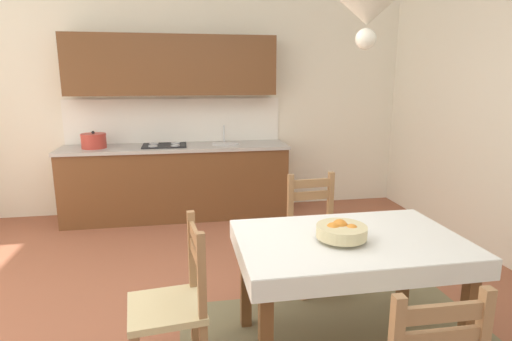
{
  "coord_description": "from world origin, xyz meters",
  "views": [
    {
      "loc": [
        -0.1,
        -2.61,
        1.7
      ],
      "look_at": [
        0.43,
        0.34,
        1.03
      ],
      "focal_mm": 29.18,
      "sensor_mm": 36.0,
      "label": 1
    }
  ],
  "objects": [
    {
      "name": "fruit_bowl",
      "position": [
        0.81,
        -0.41,
        0.81
      ],
      "size": [
        0.3,
        0.3,
        0.12
      ],
      "color": "beige",
      "rests_on": "dining_table"
    },
    {
      "name": "kitchen_cabinetry",
      "position": [
        -0.18,
        2.52,
        0.86
      ],
      "size": [
        2.71,
        0.63,
        2.2
      ],
      "color": "brown",
      "rests_on": "ground_plane"
    },
    {
      "name": "ground_plane",
      "position": [
        0.0,
        0.0,
        -0.05
      ],
      "size": [
        6.2,
        6.18,
        0.1
      ],
      "primitive_type": "cube",
      "color": "#99563D"
    },
    {
      "name": "dining_table",
      "position": [
        0.89,
        -0.36,
        0.62
      ],
      "size": [
        1.37,
        0.89,
        0.75
      ],
      "color": "brown",
      "rests_on": "ground_plane"
    },
    {
      "name": "dining_chair_kitchen_side",
      "position": [
        0.96,
        0.48,
        0.44
      ],
      "size": [
        0.45,
        0.45,
        0.93
      ],
      "color": "#D1BC89",
      "rests_on": "ground_plane"
    },
    {
      "name": "wall_back",
      "position": [
        0.0,
        2.85,
        2.03
      ],
      "size": [
        6.2,
        0.12,
        4.05
      ],
      "primitive_type": "cube",
      "color": "silver",
      "rests_on": "ground_plane"
    },
    {
      "name": "pendant_lamp",
      "position": [
        0.87,
        -0.46,
        2.03
      ],
      "size": [
        0.32,
        0.32,
        0.8
      ],
      "color": "black"
    },
    {
      "name": "dining_chair_tv_side",
      "position": [
        -0.18,
        -0.42,
        0.44
      ],
      "size": [
        0.46,
        0.46,
        0.93
      ],
      "color": "#D1BC89",
      "rests_on": "ground_plane"
    }
  ]
}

